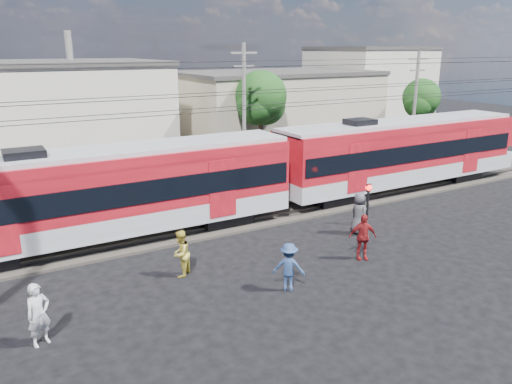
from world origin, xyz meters
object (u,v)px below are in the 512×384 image
Objects in this scene: car_silver at (465,148)px; crossing_signal at (368,196)px; pedestrian_a at (39,315)px; pedestrian_c at (289,267)px; commuter_train at (117,189)px.

crossing_signal is at bearing 116.97° from car_silver.
crossing_signal reaches higher than pedestrian_a.
pedestrian_a is at bearing 34.02° from pedestrian_c.
commuter_train is at bearing 161.38° from crossing_signal.
commuter_train is 13.17× the size of car_silver.
commuter_train is 28.71m from car_silver.
commuter_train reaches higher than pedestrian_a.
commuter_train is 11.52m from crossing_signal.
car_silver is at bearing 8.95° from commuter_train.
commuter_train is 8.51m from pedestrian_c.
commuter_train is 7.97m from pedestrian_a.
crossing_signal is at bearing -18.62° from commuter_train.
pedestrian_a is 15.30m from crossing_signal.
pedestrian_a is at bearing -121.70° from commuter_train.
car_silver is (24.44, 11.88, -0.22)m from pedestrian_c.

